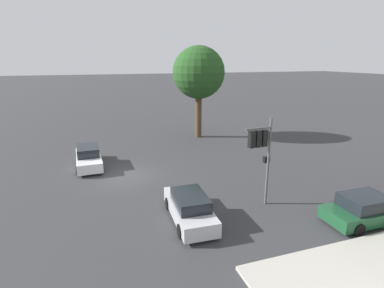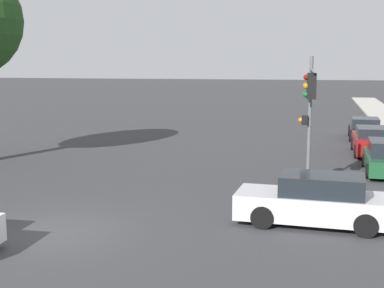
% 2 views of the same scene
% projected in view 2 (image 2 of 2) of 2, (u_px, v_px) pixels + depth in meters
% --- Properties ---
extents(ground_plane, '(300.00, 300.00, 0.00)m').
position_uv_depth(ground_plane, '(53.00, 232.00, 14.91)').
color(ground_plane, '#333335').
extents(traffic_signal, '(0.63, 1.68, 4.94)m').
position_uv_depth(traffic_signal, '(310.00, 96.00, 19.13)').
color(traffic_signal, '#515456').
rests_on(traffic_signal, ground_plane).
extents(crossing_car_0, '(4.60, 1.98, 1.50)m').
position_uv_depth(crossing_car_0, '(316.00, 201.00, 15.52)').
color(crossing_car_0, '#B7B7BC').
rests_on(crossing_car_0, ground_plane).
extents(parked_car_1, '(1.94, 4.42, 1.45)m').
position_uv_depth(parked_car_1, '(372.00, 141.00, 27.64)').
color(parked_car_1, maroon).
rests_on(parked_car_1, ground_plane).
extents(parked_car_2, '(2.00, 4.34, 1.34)m').
position_uv_depth(parked_car_2, '(365.00, 129.00, 33.33)').
color(parked_car_2, black).
rests_on(parked_car_2, ground_plane).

